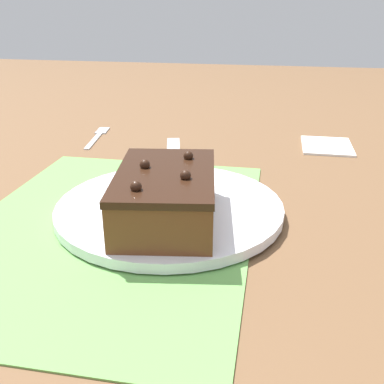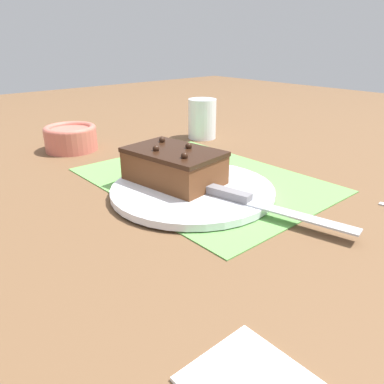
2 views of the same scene
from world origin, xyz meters
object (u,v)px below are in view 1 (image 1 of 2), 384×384
cake_plate (170,208)px  dessert_fork (98,135)px  chocolate_cake (165,197)px  serving_knife (173,168)px

cake_plate → dessert_fork: bearing=34.7°
chocolate_cake → dessert_fork: chocolate_cake is taller
cake_plate → chocolate_cake: size_ratio=1.56×
chocolate_cake → dessert_fork: (0.37, 0.23, -0.04)m
serving_knife → dessert_fork: bearing=121.7°
cake_plate → serving_knife: 0.12m
chocolate_cake → dessert_fork: size_ratio=1.21×
dessert_fork → cake_plate: bearing=-63.1°
chocolate_cake → serving_knife: chocolate_cake is taller
dessert_fork → chocolate_cake: bearing=-66.0°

